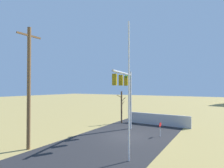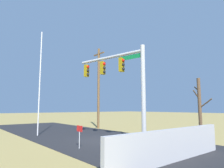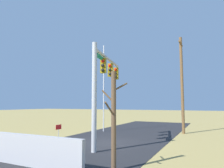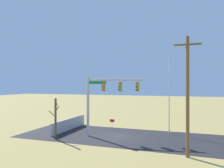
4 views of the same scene
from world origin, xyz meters
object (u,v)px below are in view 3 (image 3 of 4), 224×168
(flagpole, at_px, (104,88))
(bare_tree, at_px, (114,119))
(utility_pole, at_px, (182,83))
(open_sign, at_px, (59,129))
(signal_mast, at_px, (103,78))

(flagpole, xyz_separation_m, bare_tree, (10.25, 5.97, -2.21))
(utility_pole, distance_m, open_sign, 11.59)
(utility_pole, distance_m, bare_tree, 12.39)
(signal_mast, xyz_separation_m, flagpole, (-6.23, -3.33, -0.08))
(signal_mast, height_order, flagpole, flagpole)
(utility_pole, bearing_deg, flagpole, -75.80)
(signal_mast, xyz_separation_m, utility_pole, (-8.04, 3.84, 0.25))
(bare_tree, bearing_deg, open_sign, -122.05)
(utility_pole, xyz_separation_m, open_sign, (8.32, -7.17, -3.69))
(signal_mast, relative_size, utility_pole, 0.70)
(signal_mast, relative_size, bare_tree, 1.55)
(open_sign, bearing_deg, bare_tree, 57.95)
(flagpole, distance_m, utility_pole, 7.40)
(flagpole, height_order, utility_pole, utility_pole)
(flagpole, bearing_deg, signal_mast, 28.10)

